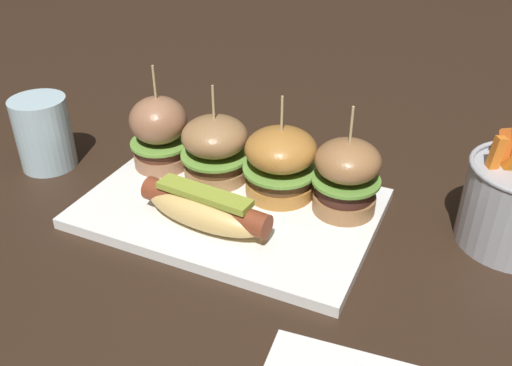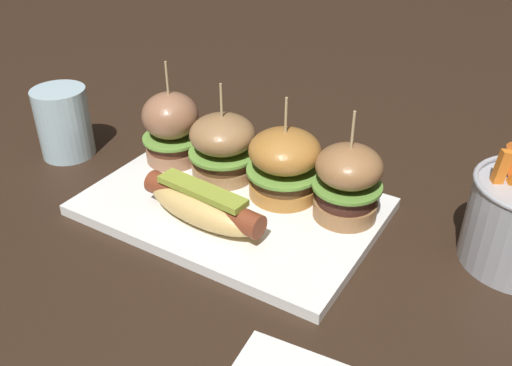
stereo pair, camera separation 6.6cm
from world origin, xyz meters
name	(u,v)px [view 1 (the left image)]	position (x,y,z in m)	size (l,w,h in m)	color
ground_plane	(230,213)	(0.00, 0.00, 0.00)	(3.00, 3.00, 0.00)	black
platter_main	(230,208)	(0.00, 0.00, 0.01)	(0.36, 0.24, 0.01)	white
hot_dog	(205,209)	(-0.01, -0.05, 0.04)	(0.17, 0.07, 0.05)	#DCB367
slider_far_left	(159,132)	(-0.13, 0.05, 0.07)	(0.08, 0.08, 0.15)	#966548
slider_center_left	(215,148)	(-0.05, 0.05, 0.06)	(0.09, 0.09, 0.13)	#976D44
slider_center_right	(281,162)	(0.05, 0.05, 0.06)	(0.10, 0.10, 0.13)	#AF7231
slider_far_right	(346,176)	(0.13, 0.05, 0.06)	(0.08, 0.08, 0.14)	#98683E
water_glass	(45,132)	(-0.29, 0.00, 0.05)	(0.08, 0.08, 0.10)	silver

